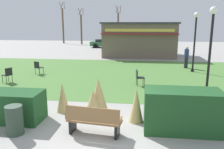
{
  "coord_description": "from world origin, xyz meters",
  "views": [
    {
      "loc": [
        1.21,
        -6.23,
        3.37
      ],
      "look_at": [
        -0.06,
        3.98,
        1.1
      ],
      "focal_mm": 36.76,
      "sensor_mm": 36.0,
      "label": 1
    }
  ],
  "objects_px": {
    "tree_left_bg": "(118,28)",
    "tree_center_bg": "(81,29)",
    "parked_car_west_slot": "(105,43)",
    "trash_bin": "(15,120)",
    "cafe_chair_center": "(139,76)",
    "food_kiosk": "(139,39)",
    "park_bench": "(94,121)",
    "lamppost_mid": "(211,40)",
    "cafe_chair_east": "(8,74)",
    "cafe_chair_west": "(38,67)",
    "tree_right_bg": "(63,25)",
    "person_strolling": "(186,57)",
    "lamppost_far": "(195,35)"
  },
  "relations": [
    {
      "from": "tree_left_bg",
      "to": "tree_center_bg",
      "type": "relative_size",
      "value": 1.05
    },
    {
      "from": "parked_car_west_slot",
      "to": "tree_center_bg",
      "type": "height_order",
      "value": "tree_center_bg"
    },
    {
      "from": "trash_bin",
      "to": "cafe_chair_center",
      "type": "bearing_deg",
      "value": 59.21
    },
    {
      "from": "food_kiosk",
      "to": "cafe_chair_center",
      "type": "relative_size",
      "value": 8.65
    },
    {
      "from": "park_bench",
      "to": "lamppost_mid",
      "type": "relative_size",
      "value": 0.42
    },
    {
      "from": "lamppost_mid",
      "to": "cafe_chair_east",
      "type": "bearing_deg",
      "value": 176.41
    },
    {
      "from": "cafe_chair_west",
      "to": "tree_right_bg",
      "type": "height_order",
      "value": "tree_right_bg"
    },
    {
      "from": "park_bench",
      "to": "trash_bin",
      "type": "distance_m",
      "value": 2.45
    },
    {
      "from": "cafe_chair_center",
      "to": "tree_center_bg",
      "type": "distance_m",
      "value": 27.75
    },
    {
      "from": "cafe_chair_center",
      "to": "tree_left_bg",
      "type": "distance_m",
      "value": 25.91
    },
    {
      "from": "cafe_chair_east",
      "to": "person_strolling",
      "type": "bearing_deg",
      "value": 28.23
    },
    {
      "from": "person_strolling",
      "to": "cafe_chair_east",
      "type": "bearing_deg",
      "value": 140.13
    },
    {
      "from": "cafe_chair_west",
      "to": "person_strolling",
      "type": "height_order",
      "value": "person_strolling"
    },
    {
      "from": "cafe_chair_east",
      "to": "parked_car_west_slot",
      "type": "distance_m",
      "value": 21.24
    },
    {
      "from": "lamppost_mid",
      "to": "tree_center_bg",
      "type": "xyz_separation_m",
      "value": [
        -13.3,
        26.81,
        -0.02
      ]
    },
    {
      "from": "cafe_chair_west",
      "to": "cafe_chair_center",
      "type": "bearing_deg",
      "value": -17.17
    },
    {
      "from": "lamppost_far",
      "to": "cafe_chair_center",
      "type": "xyz_separation_m",
      "value": [
        -3.82,
        -4.32,
        -2.1
      ]
    },
    {
      "from": "food_kiosk",
      "to": "cafe_chair_center",
      "type": "xyz_separation_m",
      "value": [
        0.1,
        -12.52,
        -1.25
      ]
    },
    {
      "from": "food_kiosk",
      "to": "cafe_chair_center",
      "type": "distance_m",
      "value": 12.59
    },
    {
      "from": "park_bench",
      "to": "trash_bin",
      "type": "bearing_deg",
      "value": -174.61
    },
    {
      "from": "cafe_chair_west",
      "to": "tree_left_bg",
      "type": "distance_m",
      "value": 23.76
    },
    {
      "from": "park_bench",
      "to": "parked_car_west_slot",
      "type": "bearing_deg",
      "value": 98.09
    },
    {
      "from": "parked_car_west_slot",
      "to": "tree_right_bg",
      "type": "height_order",
      "value": "tree_right_bg"
    },
    {
      "from": "cafe_chair_center",
      "to": "tree_right_bg",
      "type": "height_order",
      "value": "tree_right_bg"
    },
    {
      "from": "cafe_chair_west",
      "to": "parked_car_west_slot",
      "type": "xyz_separation_m",
      "value": [
        1.72,
        18.69,
        0.12
      ]
    },
    {
      "from": "trash_bin",
      "to": "parked_car_west_slot",
      "type": "bearing_deg",
      "value": 92.9
    },
    {
      "from": "park_bench",
      "to": "person_strolling",
      "type": "relative_size",
      "value": 1.04
    },
    {
      "from": "parked_car_west_slot",
      "to": "tree_right_bg",
      "type": "relative_size",
      "value": 0.59
    },
    {
      "from": "cafe_chair_west",
      "to": "person_strolling",
      "type": "bearing_deg",
      "value": 19.05
    },
    {
      "from": "lamppost_far",
      "to": "food_kiosk",
      "type": "relative_size",
      "value": 0.54
    },
    {
      "from": "cafe_chair_center",
      "to": "food_kiosk",
      "type": "bearing_deg",
      "value": 90.47
    },
    {
      "from": "lamppost_mid",
      "to": "parked_car_west_slot",
      "type": "relative_size",
      "value": 0.99
    },
    {
      "from": "trash_bin",
      "to": "food_kiosk",
      "type": "bearing_deg",
      "value": 79.01
    },
    {
      "from": "cafe_chair_west",
      "to": "person_strolling",
      "type": "relative_size",
      "value": 0.53
    },
    {
      "from": "tree_right_bg",
      "to": "parked_car_west_slot",
      "type": "bearing_deg",
      "value": -37.82
    },
    {
      "from": "parked_car_west_slot",
      "to": "tree_left_bg",
      "type": "xyz_separation_m",
      "value": [
        1.48,
        4.75,
        2.1
      ]
    },
    {
      "from": "park_bench",
      "to": "person_strolling",
      "type": "bearing_deg",
      "value": 67.35
    },
    {
      "from": "cafe_chair_center",
      "to": "tree_right_bg",
      "type": "xyz_separation_m",
      "value": [
        -13.61,
        27.38,
        2.64
      ]
    },
    {
      "from": "cafe_chair_center",
      "to": "lamppost_far",
      "type": "bearing_deg",
      "value": 48.48
    },
    {
      "from": "cafe_chair_east",
      "to": "tree_left_bg",
      "type": "bearing_deg",
      "value": 81.32
    },
    {
      "from": "park_bench",
      "to": "tree_right_bg",
      "type": "bearing_deg",
      "value": 110.17
    },
    {
      "from": "cafe_chair_east",
      "to": "tree_center_bg",
      "type": "bearing_deg",
      "value": 95.06
    },
    {
      "from": "cafe_chair_east",
      "to": "tree_right_bg",
      "type": "xyz_separation_m",
      "value": [
        -6.01,
        27.67,
        2.64
      ]
    },
    {
      "from": "cafe_chair_east",
      "to": "cafe_chair_center",
      "type": "xyz_separation_m",
      "value": [
        7.6,
        0.29,
        0.0
      ]
    },
    {
      "from": "park_bench",
      "to": "tree_right_bg",
      "type": "height_order",
      "value": "tree_right_bg"
    },
    {
      "from": "park_bench",
      "to": "cafe_chair_center",
      "type": "height_order",
      "value": "park_bench"
    },
    {
      "from": "parked_car_west_slot",
      "to": "tree_right_bg",
      "type": "xyz_separation_m",
      "value": [
        -8.47,
        6.58,
        2.53
      ]
    },
    {
      "from": "cafe_chair_center",
      "to": "person_strolling",
      "type": "bearing_deg",
      "value": 57.77
    },
    {
      "from": "tree_left_bg",
      "to": "cafe_chair_east",
      "type": "bearing_deg",
      "value": -98.68
    },
    {
      "from": "cafe_chair_west",
      "to": "parked_car_west_slot",
      "type": "height_order",
      "value": "parked_car_west_slot"
    }
  ]
}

